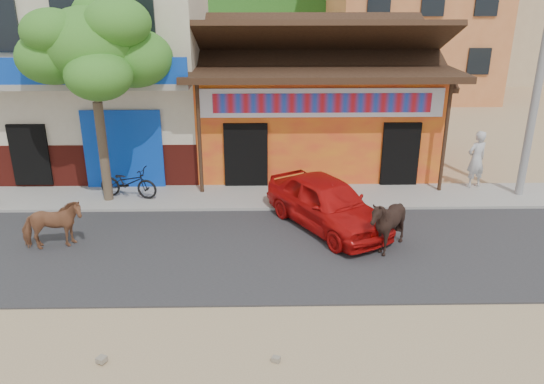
{
  "coord_description": "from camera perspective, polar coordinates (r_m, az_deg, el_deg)",
  "views": [
    {
      "loc": [
        0.13,
        -9.4,
        6.19
      ],
      "look_at": [
        0.37,
        3.0,
        1.4
      ],
      "focal_mm": 35.0,
      "sensor_mm": 36.0,
      "label": 1
    }
  ],
  "objects": [
    {
      "name": "ground",
      "position": [
        11.26,
        -1.61,
        -12.25
      ],
      "size": [
        120.0,
        120.0,
        0.0
      ],
      "primitive_type": "plane",
      "color": "#9E825B",
      "rests_on": "ground"
    },
    {
      "name": "road",
      "position": [
        13.41,
        -1.53,
        -6.29
      ],
      "size": [
        60.0,
        5.0,
        0.04
      ],
      "primitive_type": "cube",
      "color": "#28282B",
      "rests_on": "ground"
    },
    {
      "name": "sidewalk",
      "position": [
        16.58,
        -1.46,
        -0.59
      ],
      "size": [
        60.0,
        2.0,
        0.12
      ],
      "primitive_type": "cube",
      "color": "gray",
      "rests_on": "ground"
    },
    {
      "name": "dance_club",
      "position": [
        19.98,
        4.36,
        8.36
      ],
      "size": [
        8.0,
        6.0,
        3.6
      ],
      "primitive_type": "cube",
      "color": "orange",
      "rests_on": "ground"
    },
    {
      "name": "cafe_building",
      "position": [
        20.38,
        -17.54,
        12.59
      ],
      "size": [
        7.0,
        6.0,
        7.0
      ],
      "primitive_type": "cube",
      "color": "beige",
      "rests_on": "ground"
    },
    {
      "name": "apartment_rear",
      "position": [
        43.28,
        24.55,
        17.76
      ],
      "size": [
        8.0,
        8.0,
        10.0
      ],
      "primitive_type": "cube",
      "color": "tan",
      "rests_on": "ground"
    },
    {
      "name": "tree",
      "position": [
        16.21,
        -18.27,
        9.15
      ],
      "size": [
        3.0,
        3.0,
        6.0
      ],
      "primitive_type": null,
      "color": "#2D721E",
      "rests_on": "sidewalk"
    },
    {
      "name": "utility_pole",
      "position": [
        17.51,
        27.02,
        12.1
      ],
      "size": [
        0.24,
        0.24,
        8.0
      ],
      "primitive_type": "cylinder",
      "color": "gray",
      "rests_on": "sidewalk"
    },
    {
      "name": "cow_tan",
      "position": [
        14.3,
        -22.54,
        -3.32
      ],
      "size": [
        1.62,
        1.05,
        1.26
      ],
      "primitive_type": "imported",
      "rotation": [
        0.0,
        0.0,
        1.84
      ],
      "color": "#905939",
      "rests_on": "road"
    },
    {
      "name": "cow_dark",
      "position": [
        13.28,
        12.31,
        -3.43
      ],
      "size": [
        1.53,
        1.41,
        1.48
      ],
      "primitive_type": "imported",
      "rotation": [
        0.0,
        0.0,
        -1.4
      ],
      "color": "black",
      "rests_on": "road"
    },
    {
      "name": "red_car",
      "position": [
        14.43,
        5.93,
        -1.18
      ],
      "size": [
        3.53,
        4.4,
        1.41
      ],
      "primitive_type": "imported",
      "rotation": [
        0.0,
        0.0,
        0.53
      ],
      "color": "#BA0E0D",
      "rests_on": "road"
    },
    {
      "name": "scooter",
      "position": [
        16.86,
        -15.2,
        0.99
      ],
      "size": [
        1.93,
        1.02,
        0.96
      ],
      "primitive_type": "imported",
      "rotation": [
        0.0,
        0.0,
        1.35
      ],
      "color": "black",
      "rests_on": "sidewalk"
    },
    {
      "name": "pedestrian",
      "position": [
        18.22,
        21.12,
        3.3
      ],
      "size": [
        0.8,
        0.66,
        1.87
      ],
      "primitive_type": "imported",
      "rotation": [
        0.0,
        0.0,
        3.5
      ],
      "color": "silver",
      "rests_on": "sidewalk"
    }
  ]
}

